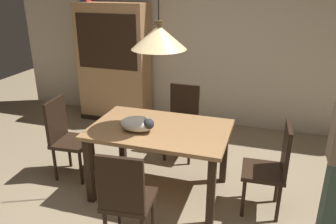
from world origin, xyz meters
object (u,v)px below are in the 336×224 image
object	(u,v)px
dining_table	(160,137)
chair_near_front	(126,197)
hutch_bookcase	(115,65)
cat_sleeping	(138,124)
chair_left_side	(66,135)
pendant_lamp	(159,37)
chair_far_back	(182,118)
chair_right_side	(272,165)

from	to	relation	value
dining_table	chair_near_front	xyz separation A→B (m)	(0.01, -0.88, -0.14)
hutch_bookcase	cat_sleeping	bearing A→B (deg)	-58.18
chair_left_side	hutch_bookcase	world-z (taller)	hutch_bookcase
chair_near_front	hutch_bookcase	distance (m)	3.02
cat_sleeping	pendant_lamp	xyz separation A→B (m)	(0.18, 0.14, 0.84)
chair_near_front	chair_far_back	world-z (taller)	same
pendant_lamp	chair_left_side	bearing A→B (deg)	-179.73
chair_left_side	chair_near_front	xyz separation A→B (m)	(1.14, -0.87, 0.00)
chair_near_front	cat_sleeping	world-z (taller)	chair_near_front
chair_right_side	pendant_lamp	xyz separation A→B (m)	(-1.13, -0.00, 1.15)
cat_sleeping	chair_right_side	bearing A→B (deg)	6.33
chair_right_side	cat_sleeping	world-z (taller)	chair_right_side
chair_far_back	hutch_bookcase	xyz separation A→B (m)	(-1.37, 0.90, 0.38)
dining_table	pendant_lamp	size ratio (longest dim) A/B	1.08
cat_sleeping	pendant_lamp	bearing A→B (deg)	38.76
chair_near_front	hutch_bookcase	xyz separation A→B (m)	(-1.37, 2.66, 0.38)
cat_sleeping	dining_table	bearing A→B (deg)	38.76
chair_near_front	hutch_bookcase	size ratio (longest dim) A/B	0.50
pendant_lamp	hutch_bookcase	xyz separation A→B (m)	(-1.37, 1.78, -0.77)
dining_table	hutch_bookcase	world-z (taller)	hutch_bookcase
chair_near_front	chair_right_side	xyz separation A→B (m)	(1.12, 0.88, 0.00)
chair_right_side	chair_far_back	size ratio (longest dim) A/B	1.00
chair_left_side	chair_far_back	bearing A→B (deg)	38.04
chair_far_back	hutch_bookcase	world-z (taller)	hutch_bookcase
chair_right_side	pendant_lamp	distance (m)	1.61
chair_right_side	chair_far_back	world-z (taller)	same
dining_table	hutch_bookcase	bearing A→B (deg)	127.52
hutch_bookcase	dining_table	bearing A→B (deg)	-52.48
chair_left_side	cat_sleeping	distance (m)	1.01
dining_table	cat_sleeping	size ratio (longest dim) A/B	3.58
chair_right_side	chair_near_front	bearing A→B (deg)	-141.81
chair_far_back	cat_sleeping	xyz separation A→B (m)	(-0.18, -1.02, 0.32)
cat_sleeping	hutch_bookcase	world-z (taller)	hutch_bookcase
chair_right_side	cat_sleeping	xyz separation A→B (m)	(-1.30, -0.14, 0.32)
dining_table	chair_far_back	distance (m)	0.89
cat_sleeping	pendant_lamp	size ratio (longest dim) A/B	0.30
hutch_bookcase	chair_far_back	bearing A→B (deg)	-33.38
chair_right_side	pendant_lamp	world-z (taller)	pendant_lamp
chair_near_front	pendant_lamp	world-z (taller)	pendant_lamp
hutch_bookcase	pendant_lamp	bearing A→B (deg)	-52.48
chair_right_side	cat_sleeping	distance (m)	1.35
chair_right_side	chair_far_back	bearing A→B (deg)	142.19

